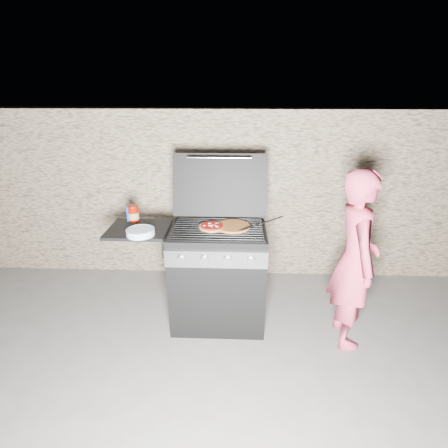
{
  "coord_description": "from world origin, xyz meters",
  "views": [
    {
      "loc": [
        0.16,
        -2.67,
        2.02
      ],
      "look_at": [
        0.05,
        0.0,
        0.95
      ],
      "focal_mm": 28.0,
      "sensor_mm": 36.0,
      "label": 1
    }
  ],
  "objects_px": {
    "person": "(355,260)",
    "gas_grill": "(190,275)",
    "pizza_topped": "(212,226)",
    "sauce_jar": "(134,213)"
  },
  "relations": [
    {
      "from": "person",
      "to": "gas_grill",
      "type": "bearing_deg",
      "value": 82.98
    },
    {
      "from": "gas_grill",
      "to": "pizza_topped",
      "type": "bearing_deg",
      "value": 3.42
    },
    {
      "from": "gas_grill",
      "to": "pizza_topped",
      "type": "height_order",
      "value": "pizza_topped"
    },
    {
      "from": "gas_grill",
      "to": "pizza_topped",
      "type": "relative_size",
      "value": 6.08
    },
    {
      "from": "gas_grill",
      "to": "person",
      "type": "distance_m",
      "value": 1.38
    },
    {
      "from": "pizza_topped",
      "to": "sauce_jar",
      "type": "height_order",
      "value": "sauce_jar"
    },
    {
      "from": "pizza_topped",
      "to": "person",
      "type": "relative_size",
      "value": 0.15
    },
    {
      "from": "pizza_topped",
      "to": "sauce_jar",
      "type": "bearing_deg",
      "value": 167.85
    },
    {
      "from": "pizza_topped",
      "to": "person",
      "type": "distance_m",
      "value": 1.17
    },
    {
      "from": "gas_grill",
      "to": "pizza_topped",
      "type": "distance_m",
      "value": 0.51
    }
  ]
}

